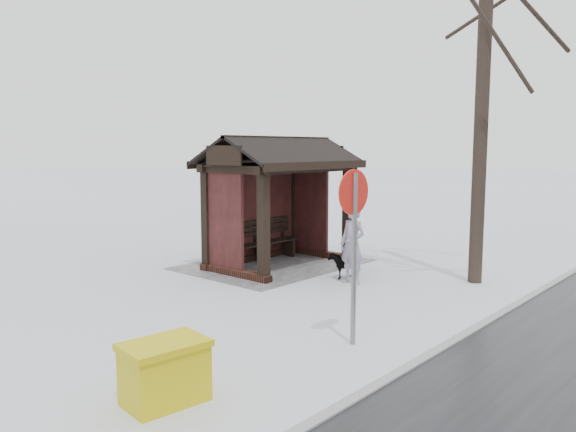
% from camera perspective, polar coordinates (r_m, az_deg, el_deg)
% --- Properties ---
extents(ground, '(120.00, 120.00, 0.00)m').
position_cam_1_polar(ground, '(13.56, -0.80, -5.06)').
color(ground, silver).
rests_on(ground, ground).
extents(kerb, '(120.00, 0.15, 0.06)m').
position_cam_1_polar(kerb, '(10.76, 21.67, -8.71)').
color(kerb, gray).
rests_on(kerb, ground).
extents(trampled_patch, '(4.20, 3.20, 0.02)m').
position_cam_1_polar(trampled_patch, '(13.69, -1.42, -4.91)').
color(trampled_patch, '#99999E').
rests_on(trampled_patch, ground).
extents(bus_shelter, '(3.60, 2.40, 3.09)m').
position_cam_1_polar(bus_shelter, '(13.39, -1.32, 4.14)').
color(bus_shelter, '#341B13').
rests_on(bus_shelter, ground).
extents(pedestrian, '(0.46, 0.64, 1.66)m').
position_cam_1_polar(pedestrian, '(11.71, 6.56, -2.90)').
color(pedestrian, '#9689A1').
rests_on(pedestrian, ground).
extents(dog, '(0.74, 0.48, 0.58)m').
position_cam_1_polar(dog, '(12.34, 5.72, -4.93)').
color(dog, black).
rests_on(dog, ground).
extents(grit_bin, '(0.99, 0.74, 0.70)m').
position_cam_1_polar(grit_bin, '(6.60, -12.41, -15.21)').
color(grit_bin, '#C2B00B').
rests_on(grit_bin, ground).
extents(road_sign, '(0.65, 0.10, 2.53)m').
position_cam_1_polar(road_sign, '(7.97, 6.67, -0.45)').
color(road_sign, slate).
rests_on(road_sign, ground).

